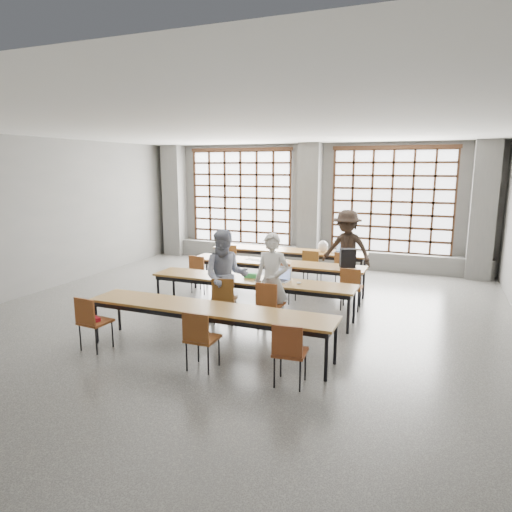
{
  "coord_description": "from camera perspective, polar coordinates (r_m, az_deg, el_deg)",
  "views": [
    {
      "loc": [
        3.45,
        -7.56,
        2.84
      ],
      "look_at": [
        0.26,
        0.4,
        1.16
      ],
      "focal_mm": 32.0,
      "sensor_mm": 36.0,
      "label": 1
    }
  ],
  "objects": [
    {
      "name": "chair_front_left",
      "position": [
        8.34,
        -4.02,
        -4.97
      ],
      "size": [
        0.52,
        0.52,
        0.88
      ],
      "color": "brown",
      "rests_on": "floor"
    },
    {
      "name": "phone",
      "position": [
        8.57,
        0.27,
        -3.1
      ],
      "size": [
        0.14,
        0.08,
        0.01
      ],
      "primitive_type": "cube",
      "rotation": [
        0.0,
        0.0,
        -0.19
      ],
      "color": "black",
      "rests_on": "desk_row_c"
    },
    {
      "name": "window_left",
      "position": [
        14.21,
        -1.91,
        7.31
      ],
      "size": [
        3.32,
        0.12,
        3.0
      ],
      "color": "white",
      "rests_on": "wall_back"
    },
    {
      "name": "floor",
      "position": [
        8.79,
        -2.6,
        -7.77
      ],
      "size": [
        11.0,
        11.0,
        0.0
      ],
      "primitive_type": "plane",
      "color": "#474744",
      "rests_on": "ground"
    },
    {
      "name": "paper_sheet_b",
      "position": [
        10.34,
        0.86,
        -0.66
      ],
      "size": [
        0.36,
        0.34,
        0.0
      ],
      "primitive_type": "cube",
      "rotation": [
        0.0,
        0.0,
        -0.6
      ],
      "color": "white",
      "rests_on": "desk_row_b"
    },
    {
      "name": "red_pouch",
      "position": [
        7.63,
        -19.44,
        -7.41
      ],
      "size": [
        0.22,
        0.15,
        0.06
      ],
      "primitive_type": "cube",
      "rotation": [
        0.0,
        0.0,
        -0.39
      ],
      "color": "maroon",
      "rests_on": "chair_near_left"
    },
    {
      "name": "column_right",
      "position": [
        12.87,
        26.51,
        5.09
      ],
      "size": [
        0.6,
        0.55,
        3.5
      ],
      "primitive_type": "cube",
      "color": "#5B5B59",
      "rests_on": "floor"
    },
    {
      "name": "desk_row_b",
      "position": [
        10.3,
        2.51,
        -1.1
      ],
      "size": [
        4.0,
        0.7,
        0.73
      ],
      "color": "brown",
      "rests_on": "floor"
    },
    {
      "name": "student_male",
      "position": [
        8.03,
        2.01,
        -3.2
      ],
      "size": [
        0.63,
        0.41,
        1.71
      ],
      "primitive_type": "imported",
      "rotation": [
        0.0,
        0.0,
        0.0
      ],
      "color": "silver",
      "rests_on": "floor"
    },
    {
      "name": "wall_left",
      "position": [
        11.39,
        -26.32,
        4.47
      ],
      "size": [
        0.0,
        11.0,
        11.0
      ],
      "primitive_type": "plane",
      "rotation": [
        1.57,
        0.0,
        1.57
      ],
      "color": "#5F5F5C",
      "rests_on": "floor"
    },
    {
      "name": "window_right",
      "position": [
        13.07,
        16.59,
        6.53
      ],
      "size": [
        3.32,
        0.12,
        3.0
      ],
      "color": "white",
      "rests_on": "wall_back"
    },
    {
      "name": "desk_row_a",
      "position": [
        11.82,
        4.05,
        0.48
      ],
      "size": [
        4.0,
        0.7,
        0.73
      ],
      "color": "brown",
      "rests_on": "floor"
    },
    {
      "name": "paper_sheet_a",
      "position": [
        10.54,
        -0.47,
        -0.43
      ],
      "size": [
        0.33,
        0.25,
        0.0
      ],
      "primitive_type": "cube",
      "rotation": [
        0.0,
        0.0,
        -0.16
      ],
      "color": "silver",
      "rests_on": "desk_row_b"
    },
    {
      "name": "chair_near_mid",
      "position": [
        6.51,
        -7.03,
        -9.72
      ],
      "size": [
        0.42,
        0.43,
        0.88
      ],
      "color": "brown",
      "rests_on": "floor"
    },
    {
      "name": "chair_back_right",
      "position": [
        10.87,
        10.98,
        -1.33
      ],
      "size": [
        0.5,
        0.5,
        0.88
      ],
      "color": "brown",
      "rests_on": "floor"
    },
    {
      "name": "chair_back_left",
      "position": [
        11.77,
        -3.31,
        -0.2
      ],
      "size": [
        0.51,
        0.52,
        0.88
      ],
      "color": "brown",
      "rests_on": "floor"
    },
    {
      "name": "plastic_bag",
      "position": [
        11.6,
        8.37,
        1.22
      ],
      "size": [
        0.29,
        0.25,
        0.29
      ],
      "primitive_type": "ellipsoid",
      "rotation": [
        0.0,
        0.0,
        -0.18
      ],
      "color": "white",
      "rests_on": "desk_row_a"
    },
    {
      "name": "laptop_back",
      "position": [
        11.57,
        10.65,
        0.72
      ],
      "size": [
        0.42,
        0.37,
        0.26
      ],
      "color": "#B5B5BA",
      "rests_on": "desk_row_a"
    },
    {
      "name": "chair_mid_centre",
      "position": [
        9.63,
        3.46,
        -2.76
      ],
      "size": [
        0.47,
        0.47,
        0.88
      ],
      "color": "brown",
      "rests_on": "floor"
    },
    {
      "name": "backpack",
      "position": [
        9.9,
        11.4,
        -0.25
      ],
      "size": [
        0.37,
        0.3,
        0.4
      ],
      "primitive_type": "cube",
      "rotation": [
        0.0,
        0.0,
        0.37
      ],
      "color": "black",
      "rests_on": "desk_row_b"
    },
    {
      "name": "ceiling",
      "position": [
        8.34,
        -2.82,
        15.63
      ],
      "size": [
        11.0,
        11.0,
        0.0
      ],
      "primitive_type": "plane",
      "rotation": [
        3.14,
        0.0,
        0.0
      ],
      "color": "silver",
      "rests_on": "floor"
    },
    {
      "name": "wall_back",
      "position": [
        13.56,
        7.03,
        6.42
      ],
      "size": [
        10.0,
        0.0,
        10.0
      ],
      "primitive_type": "plane",
      "rotation": [
        1.57,
        0.0,
        0.0
      ],
      "color": "#5F5F5C",
      "rests_on": "floor"
    },
    {
      "name": "column_mid",
      "position": [
        13.29,
        6.72,
        6.33
      ],
      "size": [
        0.6,
        0.55,
        3.5
      ],
      "primitive_type": "cube",
      "color": "#5B5B59",
      "rests_on": "floor"
    },
    {
      "name": "student_back",
      "position": [
        10.92,
        11.27,
        0.81
      ],
      "size": [
        1.33,
        0.96,
        1.86
      ],
      "primitive_type": "imported",
      "rotation": [
        0.0,
        0.0,
        -0.24
      ],
      "color": "black",
      "rests_on": "floor"
    },
    {
      "name": "desk_row_c",
      "position": [
        8.74,
        -0.59,
        -3.31
      ],
      "size": [
        4.0,
        0.7,
        0.73
      ],
      "color": "brown",
      "rests_on": "floor"
    },
    {
      "name": "column_left",
      "position": [
        15.09,
        -10.12,
        6.8
      ],
      "size": [
        0.6,
        0.55,
        3.5
      ],
      "primitive_type": "cube",
      "color": "#5B5B59",
      "rests_on": "floor"
    },
    {
      "name": "chair_mid_left",
      "position": [
        10.41,
        -7.04,
        -1.76
      ],
      "size": [
        0.46,
        0.47,
        0.88
      ],
      "color": "brown",
      "rests_on": "floor"
    },
    {
      "name": "sill_ledge",
      "position": [
        13.57,
        6.66,
        0.03
      ],
      "size": [
        9.8,
        0.35,
        0.5
      ],
      "primitive_type": "cube",
      "color": "#5B5B59",
      "rests_on": "floor"
    },
    {
      "name": "green_box",
      "position": [
        8.81,
        -0.7,
        -2.46
      ],
      "size": [
        0.25,
        0.1,
        0.09
      ],
      "primitive_type": "cube",
      "rotation": [
        0.0,
        0.0,
        0.03
      ],
      "color": "#2D8A42",
      "rests_on": "desk_row_c"
    },
    {
      "name": "desk_row_d",
      "position": [
        7.08,
        -6.02,
        -6.87
      ],
      "size": [
        4.0,
        0.7,
        0.73
      ],
      "color": "brown",
      "rests_on": "floor"
    },
    {
      "name": "laptop_front",
      "position": [
        8.62,
        3.12,
        -2.66
      ],
      "size": [
        0.4,
        0.35,
        0.26
      ],
      "color": "#ABABB0",
      "rests_on": "desk_row_c"
    },
    {
      "name": "chair_near_right",
      "position": [
        6.03,
        4.15,
        -11.42
      ],
      "size": [
        0.45,
        0.46,
        0.88
      ],
      "color": "brown",
      "rests_on": "floor"
    },
    {
      "name": "chair_back_mid",
      "position": [
        11.04,
        6.98,
        -1.02
      ],
      "size": [
        0.43,
        0.44,
        0.88
      ],
      "color": "brown",
      "rests_on": "floor"
    },
    {
      "name": "chair_mid_right",
      "position": [
        9.3,
        11.76,
        -3.48
      ],
      "size": [
        0.43,
        0.44,
        0.88
      ],
      "color": "brown",
      "rests_on": "floor"
    },
    {
      "name": "paper_sheet_c",
      "position": [
        10.26,
        3.04,
        -0.78
      ],
      "size": [
        0.32,
        0.24,
        0.0
      ],
      "primitive_type": "cube",
      "rotation": [
        0.0,
        0.0,
        -0.1
      ],
      "color": "white",
      "rests_on": "desk_row_b"
    },
    {
      "name": "chair_near_left",
      "position": [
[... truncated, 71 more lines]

